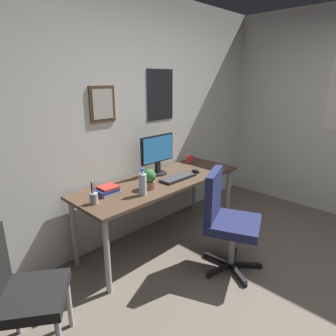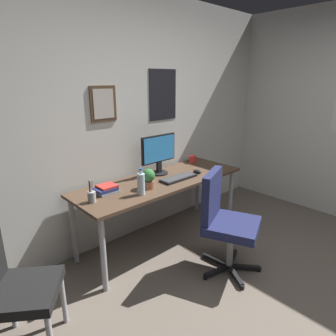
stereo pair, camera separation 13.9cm
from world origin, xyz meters
TOP-DOWN VIEW (x-y plane):
  - ground_plane at (0.00, 0.00)m, footprint 5.28×5.28m
  - wall_back at (-0.00, 2.15)m, footprint 4.40×0.10m
  - desk at (0.04, 1.74)m, footprint 1.90×0.66m
  - office_chair at (0.13, 0.99)m, footprint 0.60×0.61m
  - side_chair at (-1.56, 1.37)m, footprint 0.59×0.59m
  - monitor at (0.15, 1.91)m, footprint 0.46×0.20m
  - keyboard at (0.18, 1.63)m, footprint 0.43×0.15m
  - computer_mouse at (0.48, 1.63)m, footprint 0.06×0.11m
  - water_bottle at (-0.37, 1.56)m, footprint 0.07×0.07m
  - coffee_mug_near at (0.76, 1.96)m, footprint 0.12×0.08m
  - potted_plant at (-0.22, 1.64)m, footprint 0.13×0.13m
  - pen_cup at (-0.78, 1.71)m, footprint 0.07×0.07m
  - book_stack_left at (-0.58, 1.81)m, footprint 0.21×0.16m

SIDE VIEW (x-z plane):
  - ground_plane at x=0.00m, z-range 0.00..0.00m
  - side_chair at x=-1.56m, z-range 0.06..0.94m
  - office_chair at x=0.13m, z-range 0.05..1.00m
  - desk at x=0.04m, z-range 0.29..1.01m
  - keyboard at x=0.18m, z-range 0.72..0.75m
  - computer_mouse at x=0.48m, z-range 0.72..0.76m
  - book_stack_left at x=-0.58m, z-range 0.72..0.79m
  - coffee_mug_near at x=0.76m, z-range 0.72..0.81m
  - pen_cup at x=-0.78m, z-range 0.67..0.87m
  - potted_plant at x=-0.22m, z-range 0.73..0.92m
  - water_bottle at x=-0.37m, z-range 0.70..0.95m
  - monitor at x=0.15m, z-range 0.74..1.18m
  - wall_back at x=0.00m, z-range 0.00..2.60m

